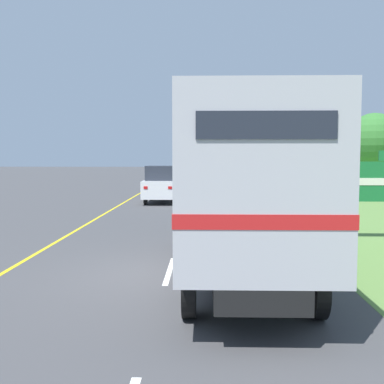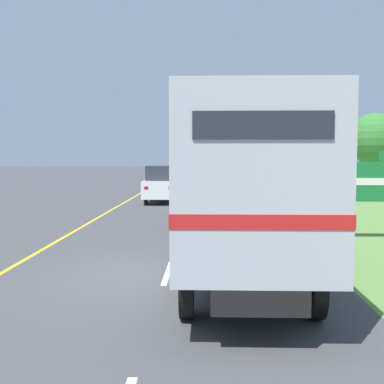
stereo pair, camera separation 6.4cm
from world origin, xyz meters
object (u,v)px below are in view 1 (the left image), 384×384
at_px(lead_car_black_ahead, 184,170).
at_px(highway_sign, 366,183).
at_px(lead_car_silver_ahead, 215,176).
at_px(horse_trailer_truck, 242,184).
at_px(roadside_tree_mid, 374,140).
at_px(lead_car_white, 161,184).

distance_m(lead_car_black_ahead, highway_sign, 41.63).
bearing_deg(highway_sign, lead_car_silver_ahead, 99.94).
height_order(lead_car_black_ahead, highway_sign, highway_sign).
distance_m(horse_trailer_truck, lead_car_black_ahead, 45.92).
bearing_deg(horse_trailer_truck, highway_sign, 48.98).
xyz_separation_m(lead_car_black_ahead, roadside_tree_mid, (12.10, -27.98, 2.61)).
xyz_separation_m(horse_trailer_truck, lead_car_white, (-3.20, 16.52, -1.00)).
bearing_deg(lead_car_black_ahead, horse_trailer_truck, -86.01).
distance_m(lead_car_black_ahead, roadside_tree_mid, 30.60).
xyz_separation_m(highway_sign, roadside_tree_mid, (4.70, 12.98, 1.77)).
distance_m(lead_car_silver_ahead, highway_sign, 24.21).
bearing_deg(lead_car_silver_ahead, lead_car_white, -104.88).
relative_size(lead_car_silver_ahead, lead_car_black_ahead, 1.14).
height_order(horse_trailer_truck, roadside_tree_mid, roadside_tree_mid).
bearing_deg(lead_car_black_ahead, roadside_tree_mid, -66.62).
relative_size(lead_car_silver_ahead, highway_sign, 1.67).
height_order(horse_trailer_truck, lead_car_black_ahead, horse_trailer_truck).
distance_m(highway_sign, roadside_tree_mid, 13.92).
relative_size(horse_trailer_truck, highway_sign, 3.10).
bearing_deg(lead_car_white, horse_trailer_truck, -79.05).
bearing_deg(lead_car_white, roadside_tree_mid, 6.11).
bearing_deg(horse_trailer_truck, lead_car_silver_ahead, 89.94).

